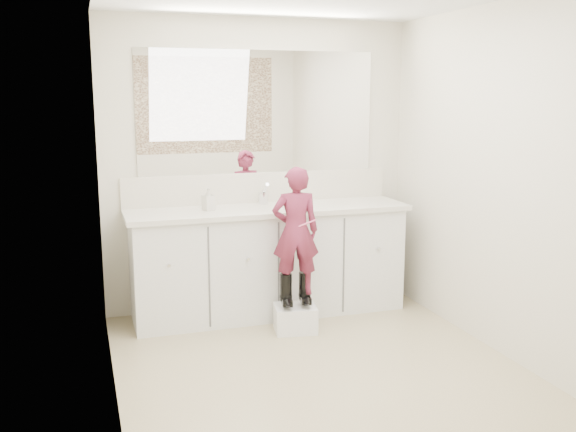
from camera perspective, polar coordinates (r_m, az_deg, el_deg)
name	(u,v)px	position (r m, az deg, el deg)	size (l,w,h in m)	color
floor	(322,371)	(4.32, 3.04, -13.61)	(3.00, 3.00, 0.00)	#958761
wall_back	(259,165)	(5.40, -2.61, 4.53)	(2.60, 2.60, 0.00)	beige
wall_front	(460,242)	(2.67, 15.01, -2.22)	(2.60, 2.60, 0.00)	beige
wall_left	(107,201)	(3.72, -15.81, 1.32)	(3.00, 3.00, 0.00)	beige
wall_right	(501,181)	(4.62, 18.44, 2.94)	(3.00, 3.00, 0.00)	beige
vanity_cabinet	(269,263)	(5.28, -1.73, -4.17)	(2.20, 0.55, 0.85)	silver
countertop	(269,210)	(5.17, -1.71, 0.56)	(2.28, 0.58, 0.04)	beige
backsplash	(260,187)	(5.41, -2.55, 2.56)	(2.28, 0.03, 0.25)	beige
mirror	(259,112)	(5.36, -2.61, 9.20)	(2.00, 0.02, 1.00)	white
dot_panel	(464,129)	(2.61, 15.37, 7.48)	(2.00, 0.01, 1.20)	#472819
faucet	(263,198)	(5.31, -2.22, 1.60)	(0.08, 0.08, 0.10)	silver
cup	(305,199)	(5.26, 1.48, 1.48)	(0.10, 0.10, 0.10)	beige
soap_bottle	(208,199)	(5.06, -7.10, 1.50)	(0.08, 0.08, 0.18)	beige
step_stool	(295,318)	(4.96, 0.65, -9.09)	(0.31, 0.26, 0.20)	white
boot_left	(286,291)	(4.87, -0.18, -6.64)	(0.10, 0.17, 0.26)	black
boot_right	(305,289)	(4.91, 1.49, -6.48)	(0.10, 0.17, 0.26)	black
toddler	(295,231)	(4.78, 0.67, -1.35)	(0.35, 0.23, 0.97)	#B5375E
toothbrush	(307,223)	(4.73, 1.70, -0.65)	(0.01, 0.01, 0.14)	#FF6391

